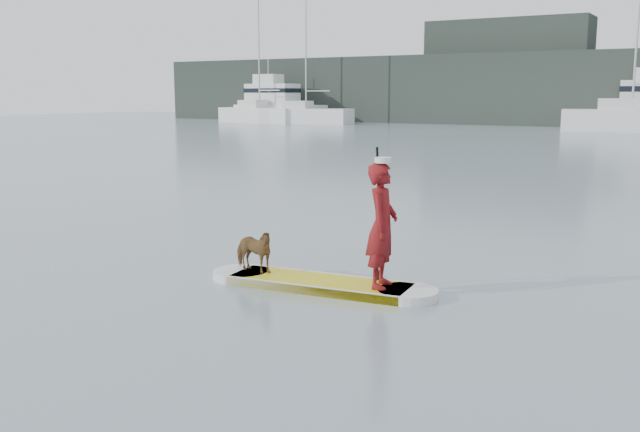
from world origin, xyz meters
The scene contains 12 objects.
ground centered at (0.00, 0.00, 0.00)m, with size 140.00×140.00×0.00m, color slate.
paddleboard centered at (3.63, -1.06, 0.06)m, with size 3.28×1.08×0.12m.
paddler centered at (4.51, -0.97, 0.94)m, with size 0.60×0.39×1.63m, color maroon.
white_cap centered at (4.51, -0.97, 1.79)m, with size 0.22×0.22×0.07m, color silver.
dog centered at (2.59, -1.18, 0.43)m, with size 0.34×0.74×0.62m, color #55341D.
paddle centered at (4.33, -0.69, 0.80)m, with size 0.10×0.30×2.00m.
sailboat_a centered at (-29.96, 44.61, 0.81)m, with size 8.19×3.24×11.60m.
sailboat_b centered at (-24.99, 44.64, 0.85)m, with size 8.42×3.25×12.21m.
sailboat_d centered at (1.52, 44.76, 0.97)m, with size 9.57×4.55×13.56m.
motor_yacht_b centered at (-29.58, 46.87, 1.64)m, with size 9.05×3.66×5.84m.
shore_mass centered at (0.00, 53.00, 3.00)m, with size 90.00×6.00×6.00m, color black.
shore_building_west centered at (-10.00, 54.00, 4.50)m, with size 14.00×4.00×9.00m, color black.
Camera 1 is at (8.45, -9.18, 2.62)m, focal length 40.00 mm.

